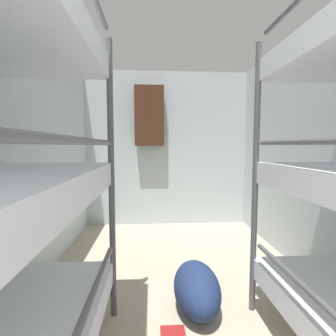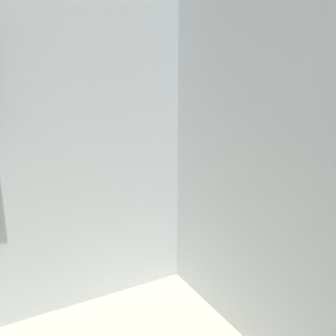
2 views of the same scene
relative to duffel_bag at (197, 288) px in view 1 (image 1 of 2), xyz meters
name	(u,v)px [view 1 (image 1 of 2)]	position (x,y,z in m)	size (l,w,h in m)	color
wall_back	(167,149)	(-0.10, 2.27, 1.03)	(2.65, 0.06, 2.40)	silver
duffel_bag	(197,288)	(0.00, 0.00, 0.00)	(0.35, 0.63, 0.35)	navy
floor_book	(173,335)	(-0.20, -0.28, -0.16)	(0.16, 0.17, 0.02)	maroon
hanging_coat	(149,116)	(-0.37, 2.12, 1.53)	(0.44, 0.12, 0.90)	#472819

